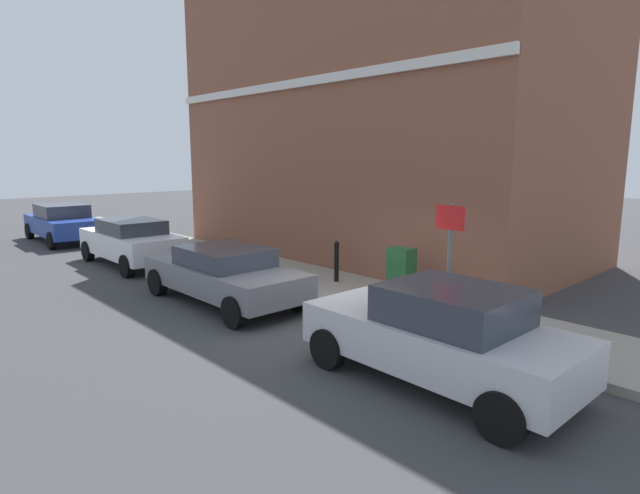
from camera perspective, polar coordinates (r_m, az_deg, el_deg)
ground at (r=10.26m, az=0.93°, el=-8.67°), size 80.00×80.00×0.00m
sidewalk at (r=16.00m, az=-8.81°, el=-1.72°), size 2.38×30.00×0.15m
corner_building at (r=17.73m, az=6.79°, el=14.12°), size 7.11×12.93×9.18m
car_silver at (r=7.72m, az=13.28°, el=-9.36°), size 1.88×4.04×1.48m
car_grey at (r=11.82m, az=-10.60°, el=-2.87°), size 1.87×4.40×1.29m
car_white at (r=16.72m, az=-20.23°, el=0.64°), size 1.83×4.26×1.42m
car_blue at (r=22.51m, az=-26.65°, el=2.47°), size 2.01×4.46×1.47m
utility_cabinet at (r=11.56m, az=8.98°, el=-3.15°), size 0.46×0.61×1.15m
bollard_near_cabinet at (r=13.02m, az=1.84°, el=-1.46°), size 0.14×0.14×1.04m
street_sign at (r=9.65m, az=14.19°, el=0.01°), size 0.08×0.60×2.30m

